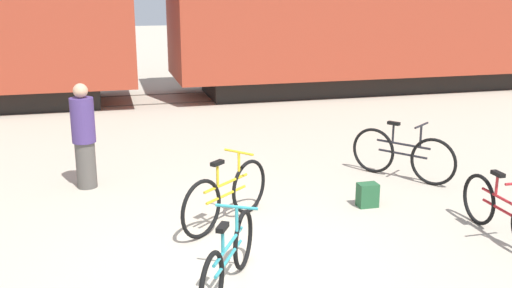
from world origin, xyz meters
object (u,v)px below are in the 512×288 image
(bicycle_yellow, at_px, (226,196))
(person_in_purple, at_px, (84,137))
(bicycle_black, at_px, (402,155))
(bicycle_maroon, at_px, (503,212))
(backpack, at_px, (368,195))
(bicycle_teal, at_px, (229,259))

(bicycle_yellow, distance_m, person_in_purple, 2.72)
(person_in_purple, bearing_deg, bicycle_black, -178.34)
(bicycle_maroon, bearing_deg, bicycle_black, 91.45)
(bicycle_maroon, relative_size, bicycle_yellow, 1.23)
(bicycle_yellow, height_order, person_in_purple, person_in_purple)
(bicycle_yellow, height_order, backpack, bicycle_yellow)
(bicycle_teal, bearing_deg, person_in_purple, 111.41)
(bicycle_black, relative_size, backpack, 4.34)
(bicycle_teal, height_order, person_in_purple, person_in_purple)
(bicycle_teal, distance_m, backpack, 3.05)
(bicycle_teal, relative_size, backpack, 4.55)
(bicycle_black, height_order, person_in_purple, person_in_purple)
(bicycle_teal, height_order, bicycle_black, bicycle_black)
(bicycle_black, distance_m, backpack, 1.50)
(bicycle_black, xyz_separation_m, person_in_purple, (-4.93, 0.84, 0.41))
(person_in_purple, bearing_deg, backpack, 165.59)
(person_in_purple, relative_size, backpack, 4.80)
(bicycle_yellow, relative_size, person_in_purple, 0.84)
(bicycle_teal, xyz_separation_m, bicycle_black, (3.47, 2.89, 0.05))
(bicycle_black, distance_m, person_in_purple, 5.02)
(bicycle_teal, distance_m, person_in_purple, 4.03)
(bicycle_teal, relative_size, person_in_purple, 0.95)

